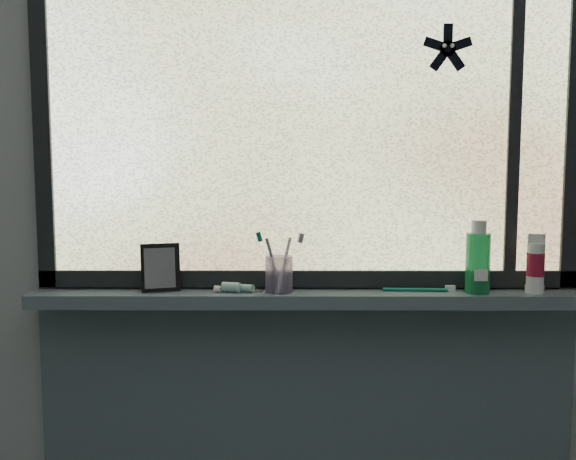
{
  "coord_description": "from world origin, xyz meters",
  "views": [
    {
      "loc": [
        -0.05,
        -0.61,
        1.4
      ],
      "look_at": [
        -0.06,
        1.05,
        1.22
      ],
      "focal_mm": 40.0,
      "sensor_mm": 36.0,
      "label": 1
    }
  ],
  "objects_px": {
    "toothbrush_cup": "(279,274)",
    "vanity_mirror": "(160,267)",
    "mouthwash_bottle": "(478,257)",
    "cream_tube": "(536,262)"
  },
  "relations": [
    {
      "from": "vanity_mirror",
      "to": "toothbrush_cup",
      "type": "bearing_deg",
      "value": -19.03
    },
    {
      "from": "vanity_mirror",
      "to": "toothbrush_cup",
      "type": "distance_m",
      "value": 0.35
    },
    {
      "from": "vanity_mirror",
      "to": "mouthwash_bottle",
      "type": "xyz_separation_m",
      "value": [
        0.92,
        -0.02,
        0.04
      ]
    },
    {
      "from": "vanity_mirror",
      "to": "cream_tube",
      "type": "height_order",
      "value": "cream_tube"
    },
    {
      "from": "vanity_mirror",
      "to": "cream_tube",
      "type": "xyz_separation_m",
      "value": [
        1.09,
        -0.02,
        0.02
      ]
    },
    {
      "from": "mouthwash_bottle",
      "to": "cream_tube",
      "type": "distance_m",
      "value": 0.17
    },
    {
      "from": "mouthwash_bottle",
      "to": "cream_tube",
      "type": "bearing_deg",
      "value": -0.47
    },
    {
      "from": "mouthwash_bottle",
      "to": "cream_tube",
      "type": "relative_size",
      "value": 1.42
    },
    {
      "from": "toothbrush_cup",
      "to": "mouthwash_bottle",
      "type": "xyz_separation_m",
      "value": [
        0.57,
        -0.01,
        0.05
      ]
    },
    {
      "from": "toothbrush_cup",
      "to": "vanity_mirror",
      "type": "bearing_deg",
      "value": 177.95
    }
  ]
}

